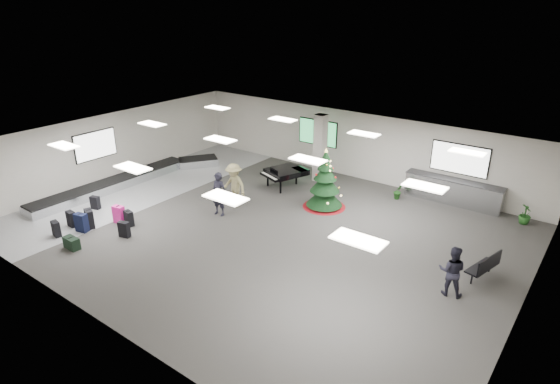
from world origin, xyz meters
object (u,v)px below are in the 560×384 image
Objects in this scene: grand_piano at (284,172)px; potted_plant_right at (525,214)px; baggage_carousel at (132,179)px; traveler_bench at (452,271)px; service_counter at (453,191)px; pink_suitcase at (119,214)px; bench at (485,265)px; traveler_b at (234,185)px; christmas_tree at (325,187)px; potted_plant_left at (398,191)px; traveler_a at (219,194)px.

grand_piano is 10.03m from potted_plant_right.
traveler_bench is at bearing 0.03° from baggage_carousel.
service_counter is 5.63× the size of pink_suitcase.
baggage_carousel is 4.26m from pink_suitcase.
bench is 9.95m from traveler_b.
service_counter reaches higher than potted_plant_right.
potted_plant_right is at bearing 24.90° from christmas_tree.
bench is at bearing -13.72° from christmas_tree.
christmas_tree is 3.42m from potted_plant_left.
baggage_carousel is 5.18× the size of traveler_b.
grand_piano is (2.92, 6.86, 0.37)m from pink_suitcase.
bench is at bearing -125.30° from traveler_bench.
traveler_bench reaches higher than pink_suitcase.
christmas_tree is at bearing -129.08° from potted_plant_left.
service_counter is at bearing 27.67° from baggage_carousel.
christmas_tree is at bearing 37.62° from pink_suitcase.
potted_plant_right is at bearing -5.78° from service_counter.
pink_suitcase is 0.40× the size of traveler_a.
potted_plant_left is at bearing 38.64° from pink_suitcase.
potted_plant_right is (4.93, 0.65, 0.03)m from potted_plant_left.
traveler_bench is 2.16× the size of potted_plant_left.
traveler_bench is at bearing -26.68° from christmas_tree.
traveler_a is 2.46× the size of potted_plant_left.
service_counter is at bearing 174.22° from potted_plant_right.
baggage_carousel is 3.78× the size of christmas_tree.
pink_suitcase is 13.21m from bench.
traveler_a reaches higher than bench.
traveler_a is 1.14× the size of traveler_bench.
grand_piano is 1.18× the size of traveler_a.
service_counter is 2.93m from potted_plant_right.
grand_piano is at bearing -37.15° from traveler_bench.
bench reaches higher than potted_plant_right.
traveler_a is 0.96× the size of traveler_b.
pink_suitcase is 0.91× the size of potted_plant_right.
christmas_tree is 1.44× the size of traveler_a.
traveler_a is 1.01m from traveler_b.
traveler_bench is at bearing -72.48° from service_counter.
baggage_carousel is at bearing -160.00° from christmas_tree.
christmas_tree reaches higher than grand_piano.
christmas_tree reaches higher than service_counter.
service_counter is (12.84, 6.73, 0.33)m from baggage_carousel.
baggage_carousel is 6.16× the size of traveler_bench.
grand_piano is 1.34× the size of traveler_bench.
grand_piano reaches higher than potted_plant_right.
service_counter is 1.92× the size of grand_piano.
grand_piano is 2.68× the size of potted_plant_right.
service_counter is at bearing 40.69° from christmas_tree.
pink_suitcase is 0.34× the size of grand_piano.
pink_suitcase is 8.26m from christmas_tree.
traveler_b is 1.19× the size of traveler_bench.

